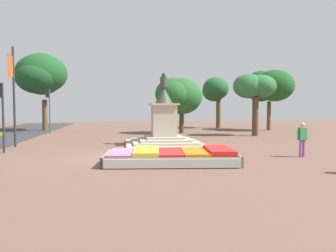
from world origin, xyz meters
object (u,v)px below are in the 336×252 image
at_px(flower_planter, 172,157).
at_px(banner_pole, 14,94).
at_px(statue_monument, 164,129).
at_px(traffic_light_mid_block, 1,105).
at_px(pedestrian_near_planter, 302,137).
at_px(traffic_light_far_corner, 48,103).

xyz_separation_m(flower_planter, banner_pole, (-8.82, 7.08, 3.03)).
bearing_deg(statue_monument, flower_planter, -94.33).
xyz_separation_m(statue_monument, traffic_light_mid_block, (-9.24, -2.55, 1.55)).
height_order(flower_planter, traffic_light_mid_block, traffic_light_mid_block).
xyz_separation_m(traffic_light_mid_block, pedestrian_near_planter, (15.40, -3.69, -1.61)).
distance_m(flower_planter, pedestrian_near_planter, 6.78).
relative_size(flower_planter, statue_monument, 1.23).
xyz_separation_m(traffic_light_far_corner, pedestrian_near_planter, (15.70, -16.93, -1.91)).
relative_size(traffic_light_far_corner, pedestrian_near_planter, 2.43).
bearing_deg(flower_planter, traffic_light_mid_block, 152.81).
distance_m(traffic_light_mid_block, pedestrian_near_planter, 15.92).
relative_size(statue_monument, traffic_light_mid_block, 1.31).
height_order(banner_pole, pedestrian_near_planter, banner_pole).
bearing_deg(traffic_light_mid_block, pedestrian_near_planter, -13.47).
bearing_deg(traffic_light_far_corner, banner_pole, -89.03).
bearing_deg(traffic_light_mid_block, traffic_light_far_corner, 91.30).
bearing_deg(traffic_light_far_corner, flower_planter, -63.05).
bearing_deg(flower_planter, pedestrian_near_planter, 6.66).
bearing_deg(traffic_light_far_corner, pedestrian_near_planter, -47.16).
relative_size(flower_planter, traffic_light_mid_block, 1.61).
bearing_deg(traffic_light_mid_block, banner_pole, 92.63).
distance_m(flower_planter, banner_pole, 11.71).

